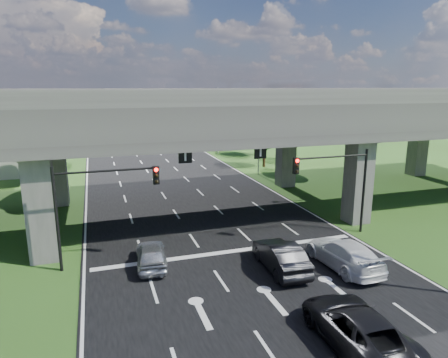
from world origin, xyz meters
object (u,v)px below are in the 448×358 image
car_dark (280,256)px  signal_left (97,197)px  streetlight_beyond (215,115)px  car_white (344,254)px  car_trailing (357,328)px  car_silver (151,254)px  signal_right (338,177)px  streetlight_far (256,125)px

car_dark → signal_left: bearing=-18.0°
streetlight_beyond → car_white: size_ratio=1.81×
signal_left → car_trailing: size_ratio=1.04×
signal_left → car_white: 14.37m
signal_left → car_silver: size_ratio=1.43×
signal_left → streetlight_beyond: size_ratio=0.60×
car_silver → streetlight_beyond: bearing=-107.0°
signal_left → car_white: (13.22, -4.52, -3.36)m
signal_right → streetlight_far: (2.27, 20.06, 1.66)m
signal_right → car_trailing: size_ratio=1.04×
streetlight_far → car_white: (-4.70, -24.58, -5.02)m
signal_left → streetlight_far: streetlight_far is taller
car_trailing → car_silver: bearing=-53.8°
signal_right → streetlight_far: 20.25m
car_trailing → car_white: bearing=-118.4°
signal_left → streetlight_beyond: 40.30m
signal_left → streetlight_far: size_ratio=0.60×
signal_right → car_white: signal_right is taller
streetlight_beyond → car_dark: 40.92m
signal_left → streetlight_far: bearing=48.2°
car_silver → car_trailing: bearing=129.6°
streetlight_far → streetlight_beyond: size_ratio=1.00×
signal_right → signal_left: bearing=180.0°
streetlight_beyond → car_silver: streetlight_beyond is taller
streetlight_beyond → car_white: (-4.70, -40.58, -5.02)m
signal_right → car_dark: size_ratio=1.21×
car_trailing → streetlight_far: bearing=-103.2°
signal_right → car_white: bearing=-118.2°
streetlight_far → signal_left: bearing=-131.8°
car_dark → car_silver: bearing=-18.9°
signal_right → signal_left: size_ratio=1.00×
signal_left → streetlight_beyond: streetlight_beyond is taller
signal_right → streetlight_beyond: (2.27, 36.06, 1.66)m
streetlight_far → car_white: size_ratio=1.81×
streetlight_beyond → car_dark: bearing=-101.8°
streetlight_far → car_white: bearing=-100.8°
signal_left → car_silver: bearing=-18.9°
streetlight_beyond → car_silver: bearing=-112.3°
car_white → car_trailing: same height
signal_right → car_dark: signal_right is taller
signal_right → car_silver: (-12.90, -0.94, -3.44)m
signal_left → streetlight_far: (17.92, 20.06, 1.66)m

